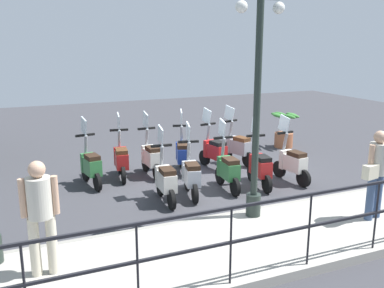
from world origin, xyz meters
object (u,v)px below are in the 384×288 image
(scooter_far_5, at_px, (91,165))
(scooter_far_1, at_px, (214,151))
(scooter_far_0, at_px, (238,146))
(scooter_far_4, at_px, (121,159))
(pedestrian_with_bag, at_px, (377,168))
(pedestrian_distant, at_px, (40,210))
(lamp_post_near, at_px, (257,116))
(scooter_near_4, at_px, (166,180))
(scooter_far_2, at_px, (182,153))
(scooter_near_1, at_px, (260,166))
(scooter_near_3, at_px, (191,175))
(scooter_far_3, at_px, (151,157))
(potted_palm, at_px, (284,133))
(scooter_near_0, at_px, (292,162))
(scooter_near_2, at_px, (228,169))

(scooter_far_5, bearing_deg, scooter_far_1, -97.04)
(scooter_far_0, xyz_separation_m, scooter_far_4, (0.02, 3.14, 0.00))
(pedestrian_with_bag, bearing_deg, pedestrian_distant, 76.10)
(lamp_post_near, relative_size, scooter_near_4, 2.67)
(scooter_far_1, bearing_deg, scooter_far_2, 73.70)
(scooter_near_1, height_order, scooter_far_0, same)
(pedestrian_distant, distance_m, scooter_near_3, 3.92)
(scooter_near_3, bearing_deg, pedestrian_distant, 138.20)
(scooter_far_3, bearing_deg, potted_palm, -77.83)
(scooter_far_1, relative_size, scooter_far_3, 1.00)
(scooter_far_0, bearing_deg, scooter_far_2, 75.71)
(scooter_near_1, distance_m, scooter_far_5, 3.80)
(scooter_near_1, distance_m, scooter_far_3, 2.64)
(pedestrian_distant, relative_size, scooter_near_0, 1.03)
(scooter_near_0, bearing_deg, scooter_far_0, 7.27)
(scooter_far_0, distance_m, scooter_far_4, 3.14)
(scooter_near_4, distance_m, scooter_far_3, 1.81)
(scooter_near_3, xyz_separation_m, scooter_far_1, (1.59, -1.32, 0.00))
(lamp_post_near, relative_size, scooter_far_2, 2.67)
(scooter_near_0, height_order, scooter_near_1, same)
(scooter_near_4, bearing_deg, scooter_near_2, -80.35)
(pedestrian_distant, bearing_deg, scooter_far_1, 136.37)
(pedestrian_distant, height_order, scooter_far_1, pedestrian_distant)
(pedestrian_with_bag, distance_m, scooter_near_4, 3.95)
(scooter_near_2, height_order, scooter_far_5, same)
(scooter_near_3, xyz_separation_m, scooter_far_5, (1.52, 1.82, 0.00))
(scooter_near_3, bearing_deg, scooter_far_3, 23.39)
(scooter_near_3, bearing_deg, potted_palm, -45.00)
(scooter_near_2, bearing_deg, lamp_post_near, 171.36)
(scooter_near_1, distance_m, scooter_near_3, 1.65)
(scooter_near_1, height_order, scooter_near_3, same)
(scooter_near_1, distance_m, scooter_near_4, 2.25)
(pedestrian_with_bag, bearing_deg, scooter_far_3, 21.74)
(lamp_post_near, relative_size, scooter_near_2, 2.67)
(scooter_near_0, relative_size, scooter_far_1, 1.00)
(potted_palm, distance_m, scooter_near_3, 5.15)
(scooter_near_2, distance_m, scooter_near_4, 1.51)
(pedestrian_with_bag, relative_size, pedestrian_distant, 1.00)
(scooter_near_3, height_order, scooter_far_1, same)
(scooter_near_0, bearing_deg, scooter_far_2, 43.77)
(scooter_near_4, distance_m, scooter_far_0, 3.28)
(lamp_post_near, height_order, potted_palm, lamp_post_near)
(scooter_near_2, relative_size, scooter_far_0, 1.00)
(scooter_near_3, distance_m, scooter_far_0, 2.73)
(scooter_far_4, bearing_deg, scooter_near_1, -116.01)
(scooter_far_0, xyz_separation_m, scooter_far_2, (-0.08, 1.61, 0.00))
(scooter_near_2, relative_size, scooter_far_2, 1.00)
(scooter_near_1, bearing_deg, scooter_far_0, -5.90)
(scooter_far_2, xyz_separation_m, scooter_far_4, (0.10, 1.53, 0.00))
(scooter_near_0, height_order, scooter_far_0, same)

